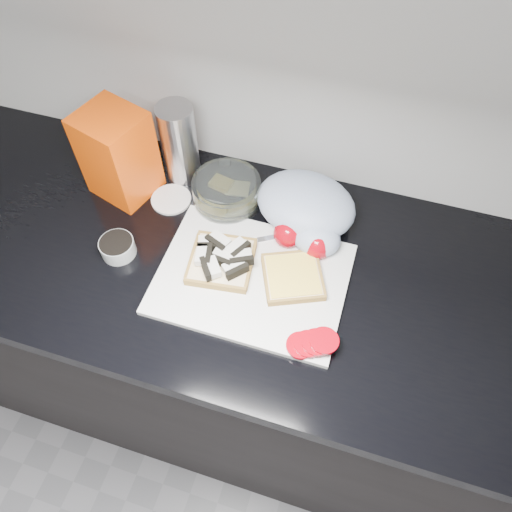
{
  "coord_description": "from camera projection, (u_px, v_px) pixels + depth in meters",
  "views": [
    {
      "loc": [
        0.3,
        0.62,
        1.81
      ],
      "look_at": [
        0.12,
        1.19,
        0.95
      ],
      "focal_mm": 35.0,
      "sensor_mm": 36.0,
      "label": 1
    }
  ],
  "objects": [
    {
      "name": "base_cabinet",
      "position": [
        219.0,
        341.0,
        1.5
      ],
      "size": [
        3.5,
        0.6,
        0.86
      ],
      "primitive_type": "cube",
      "color": "black",
      "rests_on": "ground"
    },
    {
      "name": "countertop",
      "position": [
        207.0,
        256.0,
        1.13
      ],
      "size": [
        3.5,
        0.64,
        0.04
      ],
      "primitive_type": "cube",
      "color": "black",
      "rests_on": "base_cabinet"
    },
    {
      "name": "cutting_board",
      "position": [
        252.0,
        279.0,
        1.07
      ],
      "size": [
        0.4,
        0.3,
        0.01
      ],
      "primitive_type": "cube",
      "color": "silver",
      "rests_on": "countertop"
    },
    {
      "name": "bread_left",
      "position": [
        222.0,
        259.0,
        1.07
      ],
      "size": [
        0.16,
        0.16,
        0.04
      ],
      "rotation": [
        0.0,
        0.0,
        0.13
      ],
      "color": "beige",
      "rests_on": "cutting_board"
    },
    {
      "name": "bread_right",
      "position": [
        293.0,
        277.0,
        1.05
      ],
      "size": [
        0.17,
        0.17,
        0.02
      ],
      "rotation": [
        0.0,
        0.0,
        0.41
      ],
      "color": "beige",
      "rests_on": "cutting_board"
    },
    {
      "name": "tomato_slices",
      "position": [
        312.0,
        343.0,
        0.97
      ],
      "size": [
        0.11,
        0.09,
        0.02
      ],
      "rotation": [
        0.0,
        0.0,
        -0.07
      ],
      "color": "#A50310",
      "rests_on": "cutting_board"
    },
    {
      "name": "knife",
      "position": [
        305.0,
        231.0,
        1.13
      ],
      "size": [
        0.16,
        0.1,
        0.01
      ],
      "rotation": [
        0.0,
        0.0,
        0.54
      ],
      "color": "silver",
      "rests_on": "cutting_board"
    },
    {
      "name": "seed_tub",
      "position": [
        117.0,
        247.0,
        1.1
      ],
      "size": [
        0.08,
        0.08,
        0.04
      ],
      "color": "#A9AEAE",
      "rests_on": "countertop"
    },
    {
      "name": "tub_lid",
      "position": [
        171.0,
        199.0,
        1.2
      ],
      "size": [
        0.11,
        0.11,
        0.01
      ],
      "primitive_type": "cylinder",
      "rotation": [
        0.0,
        0.0,
        -0.1
      ],
      "color": "silver",
      "rests_on": "countertop"
    },
    {
      "name": "glass_bowl",
      "position": [
        227.0,
        192.0,
        1.17
      ],
      "size": [
        0.16,
        0.16,
        0.07
      ],
      "rotation": [
        0.0,
        0.0,
        -0.21
      ],
      "color": "silver",
      "rests_on": "countertop"
    },
    {
      "name": "bread_bag",
      "position": [
        118.0,
        154.0,
        1.14
      ],
      "size": [
        0.17,
        0.16,
        0.22
      ],
      "primitive_type": "cube",
      "rotation": [
        0.0,
        0.0,
        -0.3
      ],
      "color": "#F53604",
      "rests_on": "countertop"
    },
    {
      "name": "steel_canister",
      "position": [
        179.0,
        144.0,
        1.17
      ],
      "size": [
        0.09,
        0.09,
        0.2
      ],
      "primitive_type": "cylinder",
      "color": "#AAA9AE",
      "rests_on": "countertop"
    },
    {
      "name": "grocery_bag",
      "position": [
        307.0,
        209.0,
        1.13
      ],
      "size": [
        0.26,
        0.24,
        0.1
      ],
      "rotation": [
        0.0,
        0.0,
        -0.19
      ],
      "color": "#ABBBD2",
      "rests_on": "countertop"
    },
    {
      "name": "whole_tomatoes",
      "position": [
        303.0,
        239.0,
        1.1
      ],
      "size": [
        0.14,
        0.08,
        0.07
      ],
      "rotation": [
        0.0,
        0.0,
        0.17
      ],
      "color": "#A50310",
      "rests_on": "countertop"
    }
  ]
}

